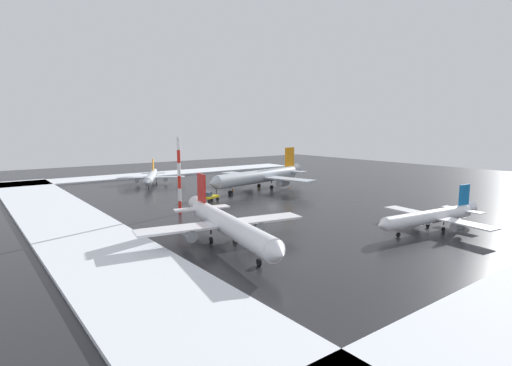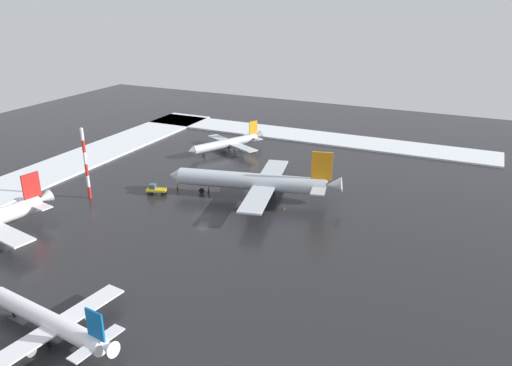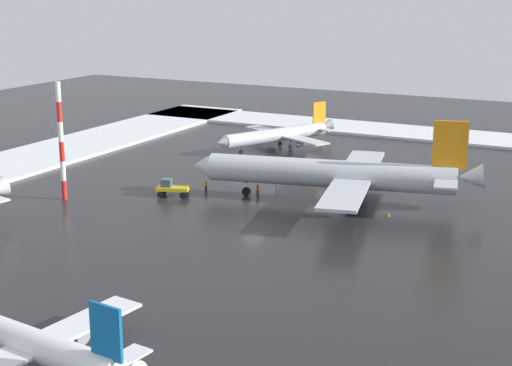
{
  "view_description": "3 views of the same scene",
  "coord_description": "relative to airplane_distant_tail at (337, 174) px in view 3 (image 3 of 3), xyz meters",
  "views": [
    {
      "loc": [
        80.33,
        -66.19,
        18.72
      ],
      "look_at": [
        -7.77,
        0.19,
        3.11
      ],
      "focal_mm": 28.0,
      "sensor_mm": 36.0,
      "label": 1
    },
    {
      "loc": [
        82.34,
        50.95,
        44.52
      ],
      "look_at": [
        -10.91,
        7.46,
        4.78
      ],
      "focal_mm": 35.0,
      "sensor_mm": 36.0,
      "label": 2
    },
    {
      "loc": [
        84.74,
        43.62,
        29.78
      ],
      "look_at": [
        -7.55,
        -3.41,
        2.97
      ],
      "focal_mm": 55.0,
      "sensor_mm": 36.0,
      "label": 3
    }
  ],
  "objects": [
    {
      "name": "ground_plane",
      "position": [
        13.48,
        -6.04,
        -3.98
      ],
      "size": [
        240.0,
        240.0,
        0.0
      ],
      "primitive_type": "plane",
      "color": "#232326"
    },
    {
      "name": "snow_bank_left",
      "position": [
        -53.52,
        -6.04,
        -3.73
      ],
      "size": [
        14.0,
        116.0,
        0.5
      ],
      "primitive_type": "cube",
      "color": "white",
      "rests_on": "ground_plane"
    },
    {
      "name": "airplane_distant_tail",
      "position": [
        0.0,
        0.0,
        0.0
      ],
      "size": [
        33.7,
        40.24,
        12.05
      ],
      "rotation": [
        0.0,
        0.0,
        4.93
      ],
      "color": "silver",
      "rests_on": "ground_plane"
    },
    {
      "name": "airplane_far_rear",
      "position": [
        -28.69,
        -22.46,
        -1.43
      ],
      "size": [
        24.05,
        20.49,
        7.72
      ],
      "rotation": [
        0.0,
        0.0,
        5.8
      ],
      "color": "silver",
      "rests_on": "ground_plane"
    },
    {
      "name": "airplane_foreground_jet",
      "position": [
        56.52,
        -4.55,
        -1.41
      ],
      "size": [
        21.8,
        26.18,
        7.77
      ],
      "rotation": [
        0.0,
        0.0,
        4.59
      ],
      "color": "white",
      "rests_on": "ground_plane"
    },
    {
      "name": "pushback_tug",
      "position": [
        7.85,
        -22.0,
        -2.7
      ],
      "size": [
        3.64,
        5.07,
        2.5
      ],
      "rotation": [
        0.0,
        0.0,
        5.06
      ],
      "color": "gold",
      "rests_on": "ground_plane"
    },
    {
      "name": "ground_crew_beside_wing",
      "position": [
        3.47,
        -18.88,
        -3.01
      ],
      "size": [
        0.36,
        0.36,
        1.71
      ],
      "rotation": [
        0.0,
        0.0,
        3.6
      ],
      "color": "black",
      "rests_on": "ground_plane"
    },
    {
      "name": "ground_crew_by_nose_gear",
      "position": [
        -5.61,
        -11.86,
        -3.01
      ],
      "size": [
        0.36,
        0.36,
        1.71
      ],
      "rotation": [
        0.0,
        0.0,
        5.27
      ],
      "color": "black",
      "rests_on": "ground_plane"
    },
    {
      "name": "ground_crew_near_tug",
      "position": [
        1.94,
        -11.21,
        -3.01
      ],
      "size": [
        0.36,
        0.36,
        1.71
      ],
      "rotation": [
        0.0,
        0.0,
        0.22
      ],
      "color": "black",
      "rests_on": "ground_plane"
    },
    {
      "name": "antenna_mast",
      "position": [
        16.16,
        -34.36,
        4.31
      ],
      "size": [
        0.7,
        0.7,
        16.57
      ],
      "color": "red",
      "rests_on": "ground_plane"
    },
    {
      "name": "traffic_cone_near_nose",
      "position": [
        -0.58,
        -0.05,
        -3.71
      ],
      "size": [
        0.36,
        0.36,
        0.55
      ],
      "primitive_type": "cone",
      "color": "orange",
      "rests_on": "ground_plane"
    },
    {
      "name": "traffic_cone_mid_line",
      "position": [
        3.35,
        8.62,
        -3.71
      ],
      "size": [
        0.36,
        0.36,
        0.55
      ],
      "primitive_type": "cone",
      "color": "orange",
      "rests_on": "ground_plane"
    }
  ]
}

